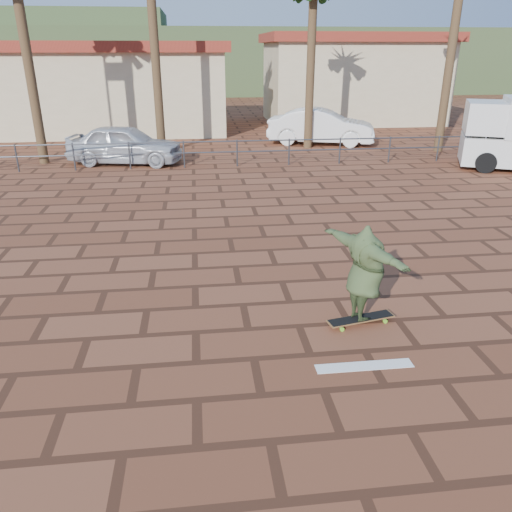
{
  "coord_description": "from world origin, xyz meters",
  "views": [
    {
      "loc": [
        -1.53,
        -6.9,
        4.16
      ],
      "look_at": [
        -0.57,
        1.11,
        0.8
      ],
      "focal_mm": 35.0,
      "sensor_mm": 36.0,
      "label": 1
    }
  ],
  "objects_px": {
    "longboard": "(361,319)",
    "car_white": "(321,127)",
    "car_silver": "(125,144)",
    "skateboarder": "(365,273)"
  },
  "relations": [
    {
      "from": "longboard",
      "to": "car_white",
      "type": "bearing_deg",
      "value": 66.65
    },
    {
      "from": "longboard",
      "to": "car_silver",
      "type": "height_order",
      "value": "car_silver"
    },
    {
      "from": "longboard",
      "to": "car_white",
      "type": "distance_m",
      "value": 16.72
    },
    {
      "from": "skateboarder",
      "to": "car_white",
      "type": "height_order",
      "value": "skateboarder"
    },
    {
      "from": "longboard",
      "to": "skateboarder",
      "type": "bearing_deg",
      "value": -17.36
    },
    {
      "from": "longboard",
      "to": "car_silver",
      "type": "relative_size",
      "value": 0.27
    },
    {
      "from": "car_silver",
      "to": "car_white",
      "type": "bearing_deg",
      "value": -56.86
    },
    {
      "from": "skateboarder",
      "to": "car_silver",
      "type": "relative_size",
      "value": 0.45
    },
    {
      "from": "car_white",
      "to": "longboard",
      "type": "bearing_deg",
      "value": -173.68
    },
    {
      "from": "skateboarder",
      "to": "car_white",
      "type": "distance_m",
      "value": 16.71
    }
  ]
}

